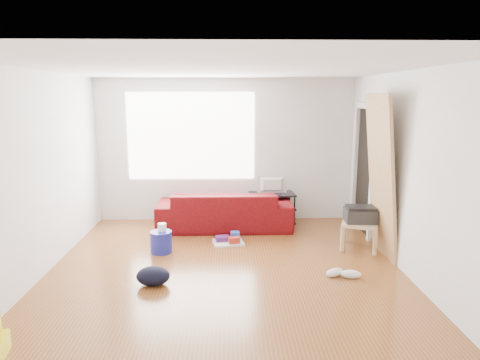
{
  "coord_description": "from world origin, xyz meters",
  "views": [
    {
      "loc": [
        0.04,
        -4.99,
        2.19
      ],
      "look_at": [
        0.2,
        0.6,
        1.09
      ],
      "focal_mm": 32.0,
      "sensor_mm": 36.0,
      "label": 1
    }
  ],
  "objects_px": {
    "cleaning_tray": "(229,240)",
    "bucket": "(162,252)",
    "side_table": "(360,226)",
    "backpack": "(153,285)",
    "sofa": "(225,228)",
    "tv_stand": "(272,208)"
  },
  "relations": [
    {
      "from": "cleaning_tray",
      "to": "bucket",
      "type": "bearing_deg",
      "value": -160.7
    },
    {
      "from": "side_table",
      "to": "cleaning_tray",
      "type": "relative_size",
      "value": 1.25
    },
    {
      "from": "side_table",
      "to": "bucket",
      "type": "bearing_deg",
      "value": -178.29
    },
    {
      "from": "bucket",
      "to": "backpack",
      "type": "bearing_deg",
      "value": -86.45
    },
    {
      "from": "bucket",
      "to": "backpack",
      "type": "xyz_separation_m",
      "value": [
        0.07,
        -1.07,
        0.0
      ]
    },
    {
      "from": "sofa",
      "to": "cleaning_tray",
      "type": "bearing_deg",
      "value": 94.89
    },
    {
      "from": "bucket",
      "to": "backpack",
      "type": "height_order",
      "value": "bucket"
    },
    {
      "from": "sofa",
      "to": "backpack",
      "type": "bearing_deg",
      "value": 69.26
    },
    {
      "from": "bucket",
      "to": "cleaning_tray",
      "type": "height_order",
      "value": "cleaning_tray"
    },
    {
      "from": "tv_stand",
      "to": "side_table",
      "type": "relative_size",
      "value": 1.3
    },
    {
      "from": "side_table",
      "to": "backpack",
      "type": "relative_size",
      "value": 1.59
    },
    {
      "from": "tv_stand",
      "to": "side_table",
      "type": "height_order",
      "value": "tv_stand"
    },
    {
      "from": "backpack",
      "to": "sofa",
      "type": "bearing_deg",
      "value": 72.97
    },
    {
      "from": "side_table",
      "to": "bucket",
      "type": "xyz_separation_m",
      "value": [
        -2.86,
        -0.09,
        -0.34
      ]
    },
    {
      "from": "side_table",
      "to": "backpack",
      "type": "bearing_deg",
      "value": -157.5
    },
    {
      "from": "bucket",
      "to": "sofa",
      "type": "bearing_deg",
      "value": 51.32
    },
    {
      "from": "sofa",
      "to": "bucket",
      "type": "bearing_deg",
      "value": 51.32
    },
    {
      "from": "side_table",
      "to": "cleaning_tray",
      "type": "bearing_deg",
      "value": 172.44
    },
    {
      "from": "bucket",
      "to": "backpack",
      "type": "distance_m",
      "value": 1.08
    },
    {
      "from": "cleaning_tray",
      "to": "sofa",
      "type": "bearing_deg",
      "value": 94.89
    },
    {
      "from": "side_table",
      "to": "sofa",
      "type": "bearing_deg",
      "value": 152.22
    },
    {
      "from": "sofa",
      "to": "bucket",
      "type": "xyz_separation_m",
      "value": [
        -0.9,
        -1.12,
        0.0
      ]
    }
  ]
}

